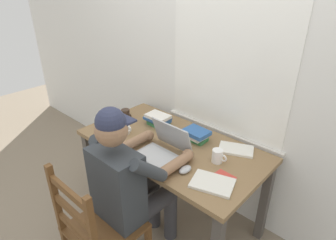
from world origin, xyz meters
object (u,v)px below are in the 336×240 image
at_px(coffee_mug_white, 218,156).
at_px(book_stack_main, 158,119).
at_px(desk, 171,154).
at_px(coffee_mug_spare, 125,127).
at_px(laptop, 163,149).
at_px(book_stack_side, 196,135).
at_px(coffee_mug_dark, 126,114).
at_px(wooden_chair, 98,231).
at_px(landscape_photo_print, 225,176).
at_px(seated_person, 130,181).
at_px(computer_mouse, 185,170).

distance_m(coffee_mug_white, book_stack_main, 0.68).
bearing_deg(desk, coffee_mug_spare, -160.22).
bearing_deg(coffee_mug_white, laptop, -149.35).
xyz_separation_m(coffee_mug_spare, book_stack_side, (0.48, 0.29, -0.00)).
bearing_deg(coffee_mug_dark, coffee_mug_spare, -40.97).
distance_m(desk, wooden_chair, 0.75).
relative_size(wooden_chair, landscape_photo_print, 7.21).
bearing_deg(landscape_photo_print, coffee_mug_dark, 177.69).
height_order(coffee_mug_white, book_stack_main, book_stack_main).
bearing_deg(laptop, seated_person, -94.75).
height_order(wooden_chair, book_stack_side, wooden_chair).
bearing_deg(coffee_mug_dark, coffee_mug_white, 0.08).
height_order(seated_person, laptop, seated_person).
distance_m(seated_person, book_stack_main, 0.69).
distance_m(computer_mouse, book_stack_side, 0.40).
relative_size(coffee_mug_dark, landscape_photo_print, 0.86).
xyz_separation_m(desk, landscape_photo_print, (0.51, -0.07, 0.10)).
bearing_deg(computer_mouse, landscape_photo_print, 31.15).
height_order(computer_mouse, book_stack_side, book_stack_side).
bearing_deg(computer_mouse, book_stack_main, 149.33).
relative_size(wooden_chair, computer_mouse, 9.37).
relative_size(book_stack_main, book_stack_side, 1.12).
bearing_deg(desk, laptop, -66.48).
relative_size(computer_mouse, book_stack_main, 0.47).
height_order(computer_mouse, book_stack_main, book_stack_main).
bearing_deg(desk, seated_person, -84.30).
xyz_separation_m(computer_mouse, book_stack_side, (-0.19, 0.36, 0.03)).
bearing_deg(coffee_mug_dark, computer_mouse, -14.87).
distance_m(seated_person, book_stack_side, 0.62).
height_order(desk, coffee_mug_white, coffee_mug_white).
height_order(laptop, book_stack_side, laptop).
height_order(coffee_mug_dark, landscape_photo_print, coffee_mug_dark).
xyz_separation_m(wooden_chair, landscape_photo_print, (0.47, 0.66, 0.29)).
distance_m(laptop, computer_mouse, 0.24).
relative_size(coffee_mug_white, coffee_mug_dark, 0.99).
height_order(book_stack_main, book_stack_side, book_stack_main).
relative_size(computer_mouse, book_stack_side, 0.52).
bearing_deg(landscape_photo_print, book_stack_side, 153.62).
bearing_deg(desk, coffee_mug_white, 4.71).
relative_size(coffee_mug_dark, book_stack_side, 0.58).
height_order(coffee_mug_spare, book_stack_main, coffee_mug_spare).
height_order(computer_mouse, coffee_mug_white, coffee_mug_white).
distance_m(desk, book_stack_side, 0.24).
distance_m(desk, seated_person, 0.45).
relative_size(desk, book_stack_side, 7.32).
bearing_deg(book_stack_main, coffee_mug_white, -9.65).
xyz_separation_m(seated_person, laptop, (0.02, 0.29, 0.12)).
relative_size(wooden_chair, coffee_mug_white, 8.51).
relative_size(computer_mouse, coffee_mug_spare, 0.89).
bearing_deg(laptop, wooden_chair, -92.42).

